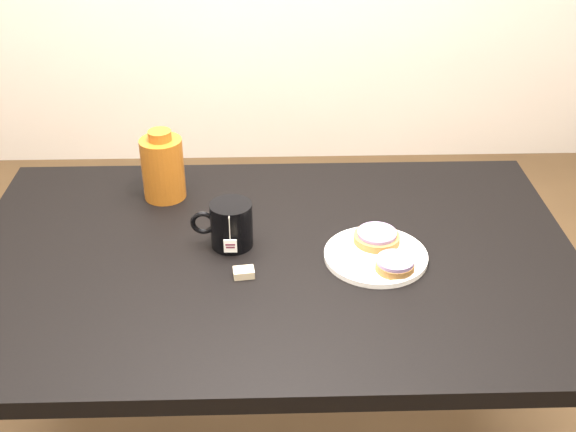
{
  "coord_description": "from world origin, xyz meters",
  "views": [
    {
      "loc": [
        -0.0,
        -1.37,
        1.68
      ],
      "look_at": [
        0.04,
        0.07,
        0.81
      ],
      "focal_mm": 45.0,
      "sensor_mm": 36.0,
      "label": 1
    }
  ],
  "objects": [
    {
      "name": "bagel_front",
      "position": [
        0.27,
        -0.09,
        0.78
      ],
      "size": [
        0.09,
        0.09,
        0.03
      ],
      "color": "brown",
      "rests_on": "plate"
    },
    {
      "name": "table",
      "position": [
        0.0,
        0.0,
        0.67
      ],
      "size": [
        1.4,
        0.9,
        0.75
      ],
      "color": "black",
      "rests_on": "ground_plane"
    },
    {
      "name": "mug",
      "position": [
        -0.09,
        0.04,
        0.8
      ],
      "size": [
        0.14,
        0.1,
        0.11
      ],
      "rotation": [
        0.0,
        0.0,
        -0.03
      ],
      "color": "black",
      "rests_on": "table"
    },
    {
      "name": "bagel_package",
      "position": [
        -0.27,
        0.27,
        0.83
      ],
      "size": [
        0.14,
        0.14,
        0.18
      ],
      "rotation": [
        0.0,
        0.0,
        0.42
      ],
      "color": "#68320D",
      "rests_on": "table"
    },
    {
      "name": "teabag_pouch",
      "position": [
        -0.06,
        -0.09,
        0.76
      ],
      "size": [
        0.05,
        0.04,
        0.02
      ],
      "primitive_type": "cube",
      "rotation": [
        0.0,
        0.0,
        0.13
      ],
      "color": "#C6B793",
      "rests_on": "table"
    },
    {
      "name": "plate",
      "position": [
        0.23,
        -0.03,
        0.76
      ],
      "size": [
        0.23,
        0.23,
        0.02
      ],
      "color": "white",
      "rests_on": "table"
    },
    {
      "name": "bagel_back",
      "position": [
        0.24,
        0.02,
        0.78
      ],
      "size": [
        0.14,
        0.14,
        0.03
      ],
      "color": "brown",
      "rests_on": "plate"
    }
  ]
}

